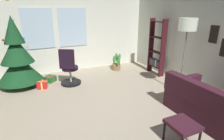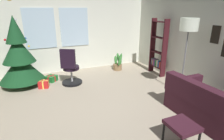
% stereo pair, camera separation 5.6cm
% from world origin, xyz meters
% --- Properties ---
extents(ground_plane, '(5.25, 6.18, 0.10)m').
position_xyz_m(ground_plane, '(0.00, 0.00, -0.05)').
color(ground_plane, tan).
extents(wall_back_with_windows, '(5.25, 0.12, 2.63)m').
position_xyz_m(wall_back_with_windows, '(-0.02, 3.14, 1.32)').
color(wall_back_with_windows, silver).
rests_on(wall_back_with_windows, ground_plane).
extents(wall_right_with_frames, '(0.12, 6.18, 2.63)m').
position_xyz_m(wall_right_with_frames, '(2.68, -0.00, 1.31)').
color(wall_right_with_frames, silver).
rests_on(wall_right_with_frames, ground_plane).
extents(footstool, '(0.41, 0.43, 0.39)m').
position_xyz_m(footstool, '(0.76, -1.19, 0.33)').
color(footstool, '#3A1824').
rests_on(footstool, ground_plane).
extents(holiday_tree, '(1.14, 1.14, 2.31)m').
position_xyz_m(holiday_tree, '(-1.54, 2.31, 0.78)').
color(holiday_tree, '#4C331E').
rests_on(holiday_tree, ground_plane).
extents(gift_box_red, '(0.29, 0.27, 0.20)m').
position_xyz_m(gift_box_red, '(-1.04, 1.93, 0.10)').
color(gift_box_red, red).
rests_on(gift_box_red, ground_plane).
extents(gift_box_green, '(0.38, 0.38, 0.18)m').
position_xyz_m(gift_box_green, '(-0.80, 2.32, 0.08)').
color(gift_box_green, '#1E722D').
rests_on(gift_box_green, ground_plane).
extents(office_chair, '(0.57, 0.59, 1.03)m').
position_xyz_m(office_chair, '(-0.31, 1.86, 0.40)').
color(office_chair, black).
rests_on(office_chair, ground_plane).
extents(bookshelf, '(0.18, 0.64, 1.75)m').
position_xyz_m(bookshelf, '(2.41, 1.62, 0.74)').
color(bookshelf, '#391217').
rests_on(bookshelf, ground_plane).
extents(floor_lamp, '(0.40, 0.40, 1.82)m').
position_xyz_m(floor_lamp, '(2.07, 0.19, 1.58)').
color(floor_lamp, slate).
rests_on(floor_lamp, ground_plane).
extents(potted_plant, '(0.32, 0.42, 0.63)m').
position_xyz_m(potted_plant, '(1.42, 2.47, 0.22)').
color(potted_plant, olive).
rests_on(potted_plant, ground_plane).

